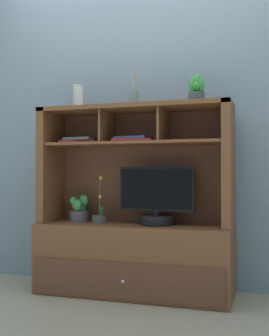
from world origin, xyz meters
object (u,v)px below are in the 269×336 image
media_console (135,237)px  potted_fern (79,211)px  potted_orchid (100,217)px  diffuser_bottle (134,98)px  tv_monitor (157,202)px  magazine_stack_centre (81,141)px  potted_succulent (197,90)px  ceramic_vase (78,97)px  magazine_stack_left (133,139)px

media_console → potted_fern: (-0.44, 0.01, 0.17)m
potted_orchid → diffuser_bottle: diffuser_bottle is taller
tv_monitor → potted_fern: bearing=175.9°
potted_orchid → magazine_stack_centre: (-0.16, 0.03, 0.56)m
potted_fern → potted_succulent: 1.23m
media_console → magazine_stack_centre: 0.81m
media_console → potted_orchid: size_ratio=4.00×
ceramic_vase → tv_monitor: bearing=-3.7°
potted_orchid → potted_fern: bearing=165.0°
media_console → magazine_stack_left: 0.69m
diffuser_bottle → magazine_stack_left: bearing=-82.3°
media_console → ceramic_vase: bearing=178.6°
tv_monitor → magazine_stack_left: bearing=-177.5°
media_console → potted_orchid: 0.29m
media_console → potted_succulent: bearing=-2.2°
potted_succulent → potted_fern: bearing=178.0°
potted_fern → magazine_stack_centre: 0.52m
diffuser_bottle → ceramic_vase: diffuser_bottle is taller
potted_fern → diffuser_bottle: size_ratio=0.77×
tv_monitor → potted_succulent: (0.28, 0.01, 0.77)m
magazine_stack_centre → ceramic_vase: ceramic_vase is taller
potted_orchid → diffuser_bottle: 0.89m
media_console → tv_monitor: size_ratio=2.59×
potted_orchid → ceramic_vase: (-0.19, 0.05, 0.89)m
potted_fern → potted_orchid: bearing=-15.0°
potted_orchid → diffuser_bottle: (0.25, 0.01, 0.85)m
potted_orchid → potted_fern: 0.20m
media_console → ceramic_vase: ceramic_vase is taller
potted_fern → ceramic_vase: ceramic_vase is taller
potted_orchid → media_console: bearing=8.1°
tv_monitor → magazine_stack_centre: bearing=178.1°
media_console → diffuser_bottle: diffuser_bottle is taller
tv_monitor → diffuser_bottle: (-0.17, 0.00, 0.73)m
potted_orchid → potted_fern: potted_orchid is taller
magazine_stack_left → tv_monitor: bearing=2.5°
tv_monitor → potted_fern: 0.62m
potted_succulent → ceramic_vase: size_ratio=1.12×
tv_monitor → potted_fern: tv_monitor is taller
potted_orchid → potted_fern: (-0.19, 0.05, 0.04)m
media_console → diffuser_bottle: (0.00, -0.03, 0.99)m
magazine_stack_left → media_console: bearing=92.3°
potted_orchid → potted_fern: size_ratio=1.72×
potted_fern → diffuser_bottle: bearing=-5.2°
media_console → potted_fern: 0.48m
potted_orchid → magazine_stack_centre: 0.58m
potted_fern → tv_monitor: bearing=-4.1°
magazine_stack_left → potted_succulent: size_ratio=1.45×
media_console → diffuser_bottle: size_ratio=5.33×
magazine_stack_left → potted_succulent: potted_succulent is taller
media_console → ceramic_vase: 1.12m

